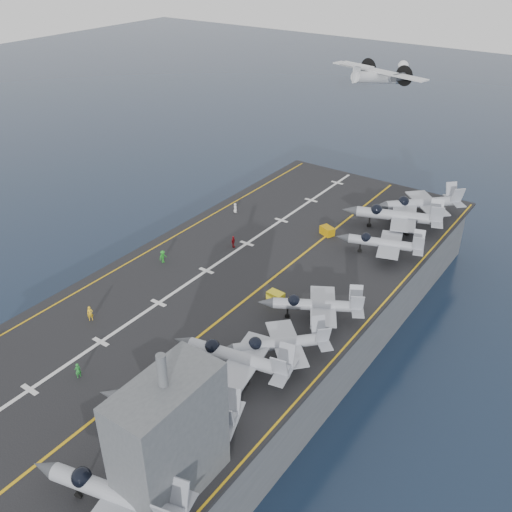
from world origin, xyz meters
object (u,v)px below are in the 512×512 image
Objects in this scene: fighter_jet_0 at (115,493)px; tow_cart_a at (165,373)px; island_superstructure at (168,425)px; transport_plane at (378,78)px.

fighter_jet_0 is 7.75× the size of tow_cart_a.
fighter_jet_0 is at bearing -112.19° from island_superstructure.
fighter_jet_0 is (-1.96, -4.81, -4.90)m from island_superstructure.
fighter_jet_0 is 92.63m from transport_plane.
transport_plane is (-19.22, 89.41, 14.74)m from fighter_jet_0.
fighter_jet_0 reaches higher than tow_cart_a.
fighter_jet_0 is at bearing -77.87° from transport_plane.
transport_plane is (-10.79, 74.64, 16.77)m from tow_cart_a.
fighter_jet_0 is 0.68× the size of transport_plane.
tow_cart_a is at bearing 136.22° from island_superstructure.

